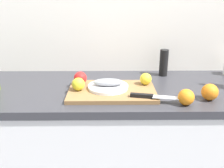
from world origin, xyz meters
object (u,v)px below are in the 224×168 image
at_px(lemon_0, 78,84).
at_px(pepper_mill, 164,63).
at_px(fish_fillet, 108,82).
at_px(cutting_board, 112,91).
at_px(chef_knife, 152,96).
at_px(orange_0, 210,92).
at_px(white_plate, 108,87).

height_order(lemon_0, pepper_mill, pepper_mill).
distance_m(fish_fillet, pepper_mill, 0.43).
xyz_separation_m(fish_fillet, lemon_0, (-0.15, -0.03, -0.00)).
bearing_deg(pepper_mill, cutting_board, -138.49).
bearing_deg(fish_fillet, chef_knife, -32.58).
bearing_deg(orange_0, lemon_0, 172.72).
xyz_separation_m(lemon_0, orange_0, (0.65, -0.08, -0.01)).
bearing_deg(fish_fillet, lemon_0, -169.90).
distance_m(lemon_0, orange_0, 0.65).
xyz_separation_m(cutting_board, orange_0, (0.47, -0.09, 0.03)).
bearing_deg(white_plate, lemon_0, -169.90).
relative_size(cutting_board, orange_0, 5.54).
distance_m(white_plate, pepper_mill, 0.44).
bearing_deg(orange_0, white_plate, 167.50).
xyz_separation_m(white_plate, pepper_mill, (0.34, 0.26, 0.05)).
bearing_deg(cutting_board, fish_fillet, 136.47).
relative_size(white_plate, fish_fillet, 1.33).
xyz_separation_m(chef_knife, lemon_0, (-0.36, 0.11, 0.02)).
relative_size(lemon_0, pepper_mill, 0.40).
xyz_separation_m(white_plate, fish_fillet, (0.00, 0.00, 0.03)).
height_order(chef_knife, lemon_0, lemon_0).
xyz_separation_m(cutting_board, lemon_0, (-0.17, -0.01, 0.04)).
bearing_deg(fish_fillet, pepper_mill, 37.76).
height_order(cutting_board, chef_knife, chef_knife).
height_order(chef_knife, pepper_mill, pepper_mill).
bearing_deg(white_plate, chef_knife, -32.58).
bearing_deg(cutting_board, orange_0, -10.75).
xyz_separation_m(orange_0, pepper_mill, (-0.15, 0.37, 0.04)).
relative_size(cutting_board, pepper_mill, 2.75).
distance_m(orange_0, pepper_mill, 0.41).
relative_size(cutting_board, white_plate, 2.12).
bearing_deg(white_plate, pepper_mill, 37.76).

